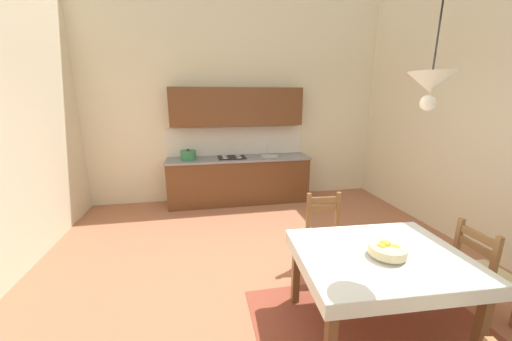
{
  "coord_description": "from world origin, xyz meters",
  "views": [
    {
      "loc": [
        -0.73,
        -2.73,
        2.01
      ],
      "look_at": [
        -0.07,
        0.66,
        1.13
      ],
      "focal_mm": 20.01,
      "sensor_mm": 36.0,
      "label": 1
    }
  ],
  "objects_px": {
    "dining_table": "(379,265)",
    "fruit_bowl": "(387,250)",
    "kitchen_cabinetry": "(238,159)",
    "dining_chair_kitchen_side": "(326,236)",
    "dining_chair_window_side": "(483,275)",
    "pendant_lamp": "(431,84)"
  },
  "relations": [
    {
      "from": "kitchen_cabinetry",
      "to": "pendant_lamp",
      "type": "relative_size",
      "value": 3.38
    },
    {
      "from": "fruit_bowl",
      "to": "pendant_lamp",
      "type": "height_order",
      "value": "pendant_lamp"
    },
    {
      "from": "dining_chair_window_side",
      "to": "fruit_bowl",
      "type": "xyz_separation_m",
      "value": [
        -1.03,
        -0.0,
        0.37
      ]
    },
    {
      "from": "dining_chair_kitchen_side",
      "to": "pendant_lamp",
      "type": "xyz_separation_m",
      "value": [
        0.2,
        -1.04,
        1.67
      ]
    },
    {
      "from": "kitchen_cabinetry",
      "to": "pendant_lamp",
      "type": "height_order",
      "value": "pendant_lamp"
    },
    {
      "from": "dining_table",
      "to": "dining_chair_kitchen_side",
      "type": "height_order",
      "value": "dining_chair_kitchen_side"
    },
    {
      "from": "dining_chair_kitchen_side",
      "to": "dining_table",
      "type": "bearing_deg",
      "value": -86.66
    },
    {
      "from": "dining_table",
      "to": "kitchen_cabinetry",
      "type": "bearing_deg",
      "value": 102.05
    },
    {
      "from": "fruit_bowl",
      "to": "dining_chair_window_side",
      "type": "bearing_deg",
      "value": 0.16
    },
    {
      "from": "kitchen_cabinetry",
      "to": "pendant_lamp",
      "type": "xyz_separation_m",
      "value": [
        0.89,
        -3.59,
        1.25
      ]
    },
    {
      "from": "dining_table",
      "to": "fruit_bowl",
      "type": "xyz_separation_m",
      "value": [
        0.01,
        -0.05,
        0.18
      ]
    },
    {
      "from": "kitchen_cabinetry",
      "to": "dining_chair_kitchen_side",
      "type": "height_order",
      "value": "kitchen_cabinetry"
    },
    {
      "from": "dining_table",
      "to": "pendant_lamp",
      "type": "distance_m",
      "value": 1.48
    },
    {
      "from": "pendant_lamp",
      "to": "fruit_bowl",
      "type": "bearing_deg",
      "value": 156.05
    },
    {
      "from": "dining_table",
      "to": "dining_chair_kitchen_side",
      "type": "distance_m",
      "value": 0.95
    },
    {
      "from": "dining_chair_window_side",
      "to": "dining_chair_kitchen_side",
      "type": "relative_size",
      "value": 1.0
    },
    {
      "from": "dining_chair_kitchen_side",
      "to": "pendant_lamp",
      "type": "relative_size",
      "value": 1.16
    },
    {
      "from": "dining_chair_kitchen_side",
      "to": "fruit_bowl",
      "type": "relative_size",
      "value": 3.1
    },
    {
      "from": "dining_chair_window_side",
      "to": "dining_chair_kitchen_side",
      "type": "bearing_deg",
      "value": 138.25
    },
    {
      "from": "kitchen_cabinetry",
      "to": "dining_table",
      "type": "height_order",
      "value": "kitchen_cabinetry"
    },
    {
      "from": "dining_chair_window_side",
      "to": "pendant_lamp",
      "type": "relative_size",
      "value": 1.16
    },
    {
      "from": "kitchen_cabinetry",
      "to": "dining_table",
      "type": "bearing_deg",
      "value": -77.95
    }
  ]
}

